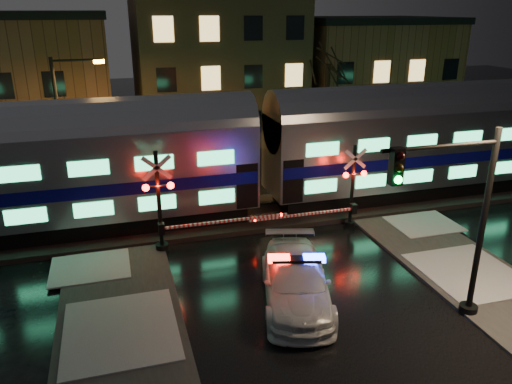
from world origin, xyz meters
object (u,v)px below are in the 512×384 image
at_px(crossing_signal_right, 345,196).
at_px(streetlight, 65,123).
at_px(police_car, 296,281).
at_px(crossing_signal_left, 168,211).
at_px(traffic_light, 457,225).

xyz_separation_m(crossing_signal_right, streetlight, (-12.11, 6.70, 2.70)).
height_order(police_car, crossing_signal_right, crossing_signal_right).
height_order(crossing_signal_right, crossing_signal_left, crossing_signal_left).
distance_m(police_car, streetlight, 14.59).
bearing_deg(traffic_light, streetlight, 125.89).
height_order(police_car, crossing_signal_left, crossing_signal_left).
relative_size(crossing_signal_left, traffic_light, 0.97).
distance_m(crossing_signal_right, streetlight, 14.10).
bearing_deg(streetlight, police_car, -56.53).
height_order(crossing_signal_right, traffic_light, traffic_light).
distance_m(police_car, traffic_light, 5.56).
height_order(crossing_signal_left, traffic_light, traffic_light).
distance_m(police_car, crossing_signal_left, 6.40).
relative_size(police_car, crossing_signal_right, 1.06).
bearing_deg(streetlight, traffic_light, -49.49).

